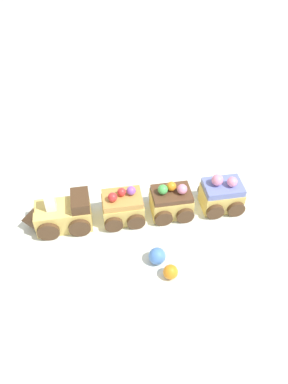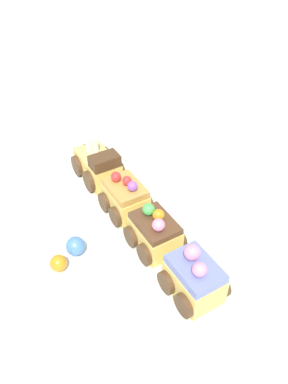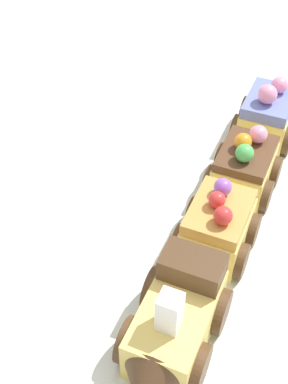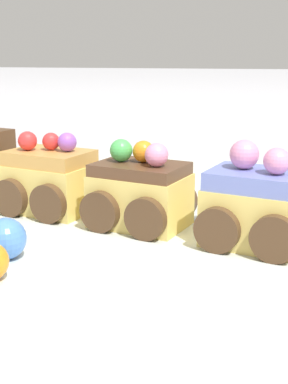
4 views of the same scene
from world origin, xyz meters
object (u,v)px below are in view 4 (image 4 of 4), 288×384
cake_car_caramel (50,181)px  cake_car_chocolate (140,193)px  cake_car_blueberry (258,207)px  gumball_blue (5,239)px

cake_car_caramel → cake_car_chocolate: 0.09m
cake_car_blueberry → gumball_blue: bearing=36.9°
cake_car_caramel → cake_car_chocolate: same height
cake_car_blueberry → gumball_blue: 0.18m
cake_car_caramel → cake_car_chocolate: size_ratio=1.00×
cake_car_blueberry → gumball_blue: (0.17, 0.07, -0.01)m
cake_car_caramel → gumball_blue: bearing=112.0°
cake_car_caramel → gumball_blue: 0.12m
cake_car_chocolate → cake_car_blueberry: bearing=180.0°
cake_car_caramel → cake_car_blueberry: (-0.18, 0.05, 0.00)m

